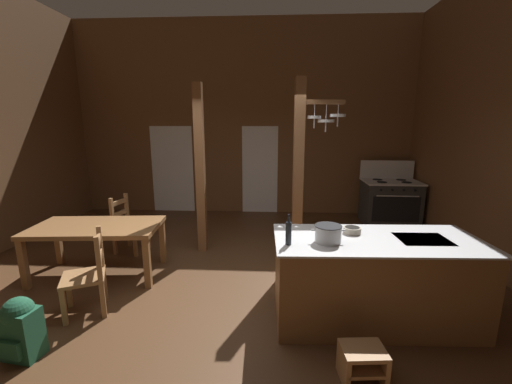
# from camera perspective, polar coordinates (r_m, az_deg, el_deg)

# --- Properties ---
(ground_plane) EXTENTS (8.47, 8.54, 0.10)m
(ground_plane) POSITION_cam_1_polar(r_m,az_deg,el_deg) (4.33, -6.97, -18.13)
(ground_plane) COLOR #4C301C
(wall_back) EXTENTS (8.47, 0.14, 4.39)m
(wall_back) POSITION_cam_1_polar(r_m,az_deg,el_deg) (7.64, -2.20, 12.73)
(wall_back) COLOR brown
(wall_back) RESTS_ON ground_plane
(glazed_door_back_left) EXTENTS (1.00, 0.01, 2.05)m
(glazed_door_back_left) POSITION_cam_1_polar(r_m,az_deg,el_deg) (7.99, -14.62, 3.90)
(glazed_door_back_left) COLOR white
(glazed_door_back_left) RESTS_ON ground_plane
(glazed_panel_back_right) EXTENTS (0.84, 0.01, 2.05)m
(glazed_panel_back_right) POSITION_cam_1_polar(r_m,az_deg,el_deg) (7.62, 0.70, 3.91)
(glazed_panel_back_right) COLOR white
(glazed_panel_back_right) RESTS_ON ground_plane
(kitchen_island) EXTENTS (2.19, 1.03, 0.94)m
(kitchen_island) POSITION_cam_1_polar(r_m,az_deg,el_deg) (3.82, 20.26, -14.40)
(kitchen_island) COLOR brown
(kitchen_island) RESTS_ON ground_plane
(stove_range) EXTENTS (1.15, 0.83, 1.32)m
(stove_range) POSITION_cam_1_polar(r_m,az_deg,el_deg) (7.39, 22.68, -1.61)
(stove_range) COLOR #2D2D2D
(stove_range) RESTS_ON ground_plane
(support_post_with_pot_rack) EXTENTS (0.72, 0.25, 2.74)m
(support_post_with_pot_rack) POSITION_cam_1_polar(r_m,az_deg,el_deg) (4.64, 8.13, 4.28)
(support_post_with_pot_rack) COLOR brown
(support_post_with_pot_rack) RESTS_ON ground_plane
(support_post_center) EXTENTS (0.14, 0.14, 2.74)m
(support_post_center) POSITION_cam_1_polar(r_m,az_deg,el_deg) (5.29, -9.88, 3.81)
(support_post_center) COLOR brown
(support_post_center) RESTS_ON ground_plane
(step_stool) EXTENTS (0.38, 0.31, 0.30)m
(step_stool) POSITION_cam_1_polar(r_m,az_deg,el_deg) (3.16, 18.42, -26.67)
(step_stool) COLOR #9E7044
(step_stool) RESTS_ON ground_plane
(dining_table) EXTENTS (1.77, 1.04, 0.74)m
(dining_table) POSITION_cam_1_polar(r_m,az_deg,el_deg) (5.01, -26.44, -6.27)
(dining_table) COLOR brown
(dining_table) RESTS_ON ground_plane
(ladderback_chair_near_window) EXTENTS (0.51, 0.51, 0.95)m
(ladderback_chair_near_window) POSITION_cam_1_polar(r_m,az_deg,el_deg) (5.79, -21.81, -5.51)
(ladderback_chair_near_window) COLOR #9E7044
(ladderback_chair_near_window) RESTS_ON ground_plane
(ladderback_chair_by_post) EXTENTS (0.59, 0.59, 0.95)m
(ladderback_chair_by_post) POSITION_cam_1_polar(r_m,az_deg,el_deg) (4.19, -27.67, -12.89)
(ladderback_chair_by_post) COLOR #9E7044
(ladderback_chair_by_post) RESTS_ON ground_plane
(backpack) EXTENTS (0.35, 0.33, 0.60)m
(backpack) POSITION_cam_1_polar(r_m,az_deg,el_deg) (3.83, -36.40, -18.69)
(backpack) COLOR #1E5138
(backpack) RESTS_ON ground_plane
(stockpot_on_counter) EXTENTS (0.34, 0.27, 0.18)m
(stockpot_on_counter) POSITION_cam_1_polar(r_m,az_deg,el_deg) (3.37, 12.70, -7.25)
(stockpot_on_counter) COLOR silver
(stockpot_on_counter) RESTS_ON kitchen_island
(mixing_bowl_on_counter) EXTENTS (0.19, 0.19, 0.07)m
(mixing_bowl_on_counter) POSITION_cam_1_polar(r_m,az_deg,el_deg) (3.71, 16.72, -6.51)
(mixing_bowl_on_counter) COLOR #B2A893
(mixing_bowl_on_counter) RESTS_ON kitchen_island
(bottle_tall_on_counter) EXTENTS (0.06, 0.06, 0.31)m
(bottle_tall_on_counter) POSITION_cam_1_polar(r_m,az_deg,el_deg) (3.22, 5.81, -7.20)
(bottle_tall_on_counter) COLOR #1E2328
(bottle_tall_on_counter) RESTS_ON kitchen_island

